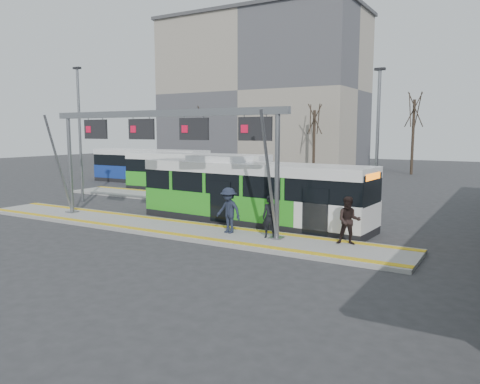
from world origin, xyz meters
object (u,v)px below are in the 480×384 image
(hero_bus, at_px, (251,193))
(passenger_a, at_px, (270,217))
(passenger_b, at_px, (349,221))
(gantry, at_px, (160,134))
(passenger_c, at_px, (229,210))

(hero_bus, relative_size, passenger_a, 6.92)
(passenger_b, bearing_deg, gantry, 165.26)
(hero_bus, bearing_deg, passenger_a, -45.77)
(gantry, xyz_separation_m, passenger_b, (8.62, 0.53, -3.24))
(gantry, distance_m, passenger_a, 6.47)
(gantry, distance_m, passenger_b, 9.23)
(passenger_c, bearing_deg, passenger_b, 15.80)
(gantry, bearing_deg, passenger_c, -0.68)
(gantry, bearing_deg, passenger_a, 0.13)
(gantry, xyz_separation_m, hero_bus, (3.08, 2.92, -2.83))
(passenger_a, relative_size, passenger_c, 0.89)
(passenger_a, distance_m, passenger_c, 1.92)
(passenger_a, bearing_deg, passenger_c, 167.73)
(hero_bus, xyz_separation_m, passenger_b, (5.54, -2.38, -0.41))
(passenger_a, relative_size, passenger_b, 0.94)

